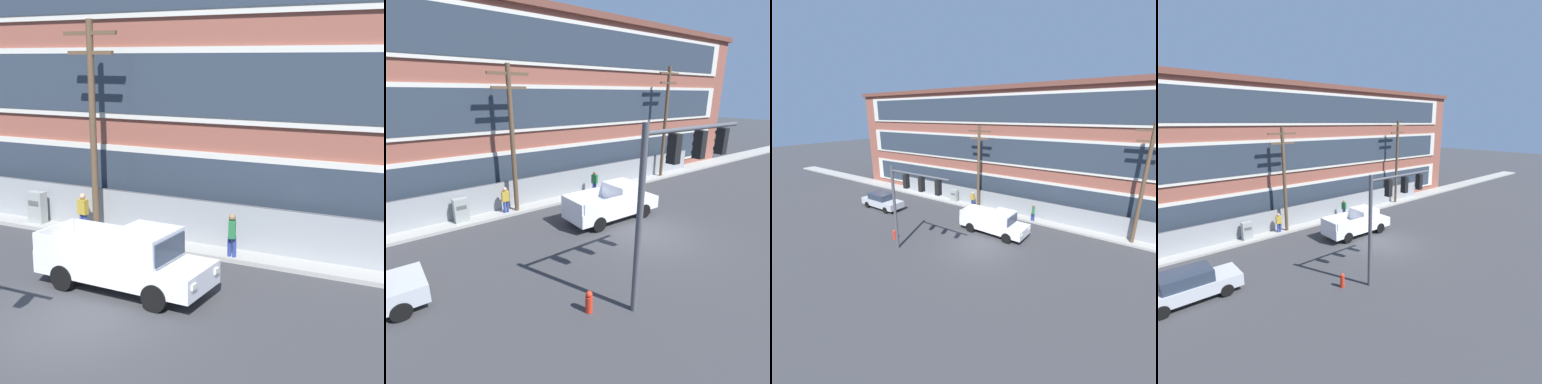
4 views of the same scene
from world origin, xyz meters
TOP-DOWN VIEW (x-y plane):
  - ground_plane at (0.00, 0.00)m, footprint 160.00×160.00m
  - sidewalk_building_side at (0.00, 7.53)m, footprint 80.00×1.90m
  - brick_mill_building at (-1.69, 13.74)m, footprint 42.77×11.11m
  - chain_link_fence at (-1.08, 7.68)m, footprint 28.59×0.06m
  - traffic_signal_mast at (-3.23, -3.09)m, footprint 4.87×0.43m
  - pickup_truck_white at (-0.08, 2.97)m, footprint 5.55×2.20m
  - sedan_silver at (-12.39, 1.68)m, footprint 4.59×1.85m
  - utility_pole_near_corner at (-4.12, 6.98)m, footprint 2.31×0.26m
  - utility_pole_midblock at (9.17, 7.11)m, footprint 2.17×0.26m
  - electrical_cabinet at (-7.27, 7.18)m, footprint 0.74×0.45m
  - pedestrian_near_cabinet at (1.69, 6.82)m, footprint 0.36×0.46m
  - pedestrian_by_fence at (-4.79, 7.02)m, footprint 0.43×0.29m
  - fire_hydrant at (-5.99, -2.31)m, footprint 0.24×0.24m

SIDE VIEW (x-z plane):
  - ground_plane at x=0.00m, z-range 0.00..0.00m
  - sidewalk_building_side at x=0.00m, z-range 0.00..0.16m
  - fire_hydrant at x=-5.99m, z-range -0.01..0.77m
  - electrical_cabinet at x=-7.27m, z-range 0.00..1.47m
  - sedan_silver at x=-12.39m, z-range 0.02..1.58m
  - chain_link_fence at x=-1.08m, z-range 0.02..1.84m
  - pickup_truck_white at x=-0.08m, z-range -0.05..1.94m
  - pedestrian_near_cabinet at x=1.69m, z-range 0.13..1.82m
  - pedestrian_by_fence at x=-4.79m, z-range 0.13..1.82m
  - traffic_signal_mast at x=-3.23m, z-range 1.36..7.39m
  - utility_pole_near_corner at x=-4.12m, z-range 0.43..8.69m
  - utility_pole_midblock at x=9.17m, z-range 0.42..9.17m
  - brick_mill_building at x=-1.69m, z-range 0.01..11.85m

